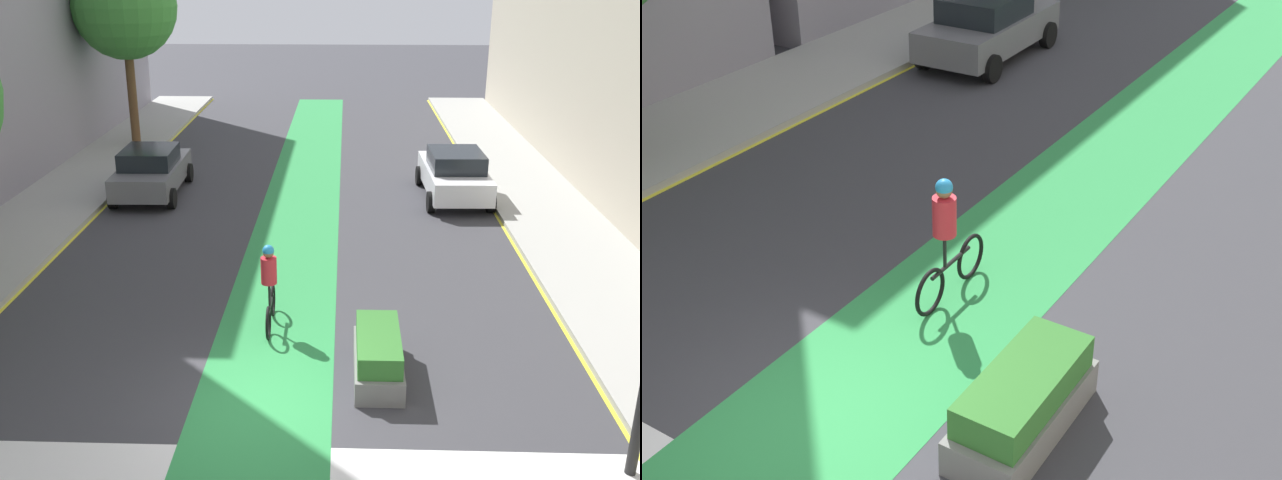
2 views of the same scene
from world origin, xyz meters
TOP-DOWN VIEW (x-y plane):
  - ground_plane at (0.00, 0.00)m, footprint 120.00×120.00m
  - bike_lane_paint at (0.07, 0.00)m, footprint 2.40×60.00m
  - car_grey_left_far at (-4.79, 11.97)m, footprint 2.11×4.25m
  - cyclist_in_lane at (-0.06, 2.83)m, footprint 0.32×1.73m
  - median_planter at (2.07, 1.07)m, footprint 0.86×2.11m

SIDE VIEW (x-z plane):
  - ground_plane at x=0.00m, z-range 0.00..0.00m
  - bike_lane_paint at x=0.07m, z-range 0.00..0.01m
  - median_planter at x=2.07m, z-range -0.02..0.83m
  - car_grey_left_far at x=-4.79m, z-range 0.02..1.59m
  - cyclist_in_lane at x=-0.06m, z-range 0.04..1.90m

